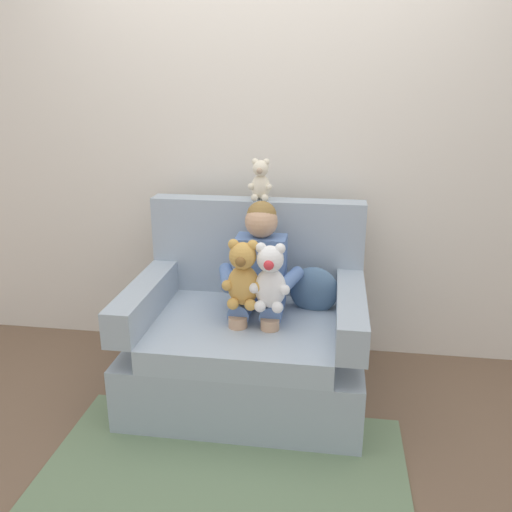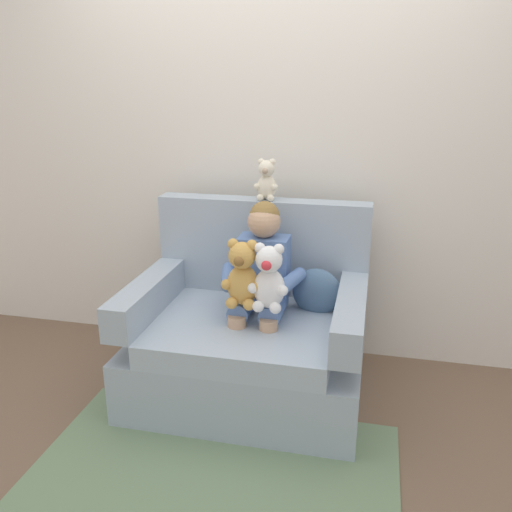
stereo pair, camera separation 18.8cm
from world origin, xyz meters
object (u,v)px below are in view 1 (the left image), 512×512
object	(u,v)px
seated_child	(259,274)
plush_honey	(243,276)
armchair	(248,338)
plush_cream_on_backrest	(261,181)
plush_white	(270,278)
throw_pillow	(314,290)

from	to	relation	value
seated_child	plush_honey	size ratio (longest dim) A/B	2.43
armchair	plush_cream_on_backrest	world-z (taller)	plush_cream_on_backrest
plush_white	throw_pillow	world-z (taller)	plush_white
seated_child	plush_white	size ratio (longest dim) A/B	2.49
plush_white	plush_honey	bearing A→B (deg)	164.29
armchair	plush_white	world-z (taller)	armchair
plush_cream_on_backrest	throw_pillow	world-z (taller)	plush_cream_on_backrest
seated_child	plush_honey	world-z (taller)	seated_child
plush_honey	plush_white	bearing A→B (deg)	15.99
seated_child	plush_honey	distance (m)	0.19
armchair	seated_child	size ratio (longest dim) A/B	1.44
seated_child	plush_cream_on_backrest	xyz separation A→B (m)	(-0.04, 0.30, 0.43)
throw_pillow	plush_cream_on_backrest	bearing A→B (deg)	147.01
plush_honey	throw_pillow	size ratio (longest dim) A/B	1.31
plush_honey	plush_white	distance (m)	0.13
plush_white	plush_cream_on_backrest	xyz separation A→B (m)	(-0.12, 0.49, 0.38)
seated_child	plush_honey	bearing A→B (deg)	-104.63
armchair	seated_child	xyz separation A→B (m)	(0.06, 0.03, 0.35)
armchair	plush_white	size ratio (longest dim) A/B	3.59
plush_honey	plush_white	xyz separation A→B (m)	(0.13, -0.01, -0.00)
armchair	seated_child	distance (m)	0.36
seated_child	throw_pillow	world-z (taller)	seated_child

